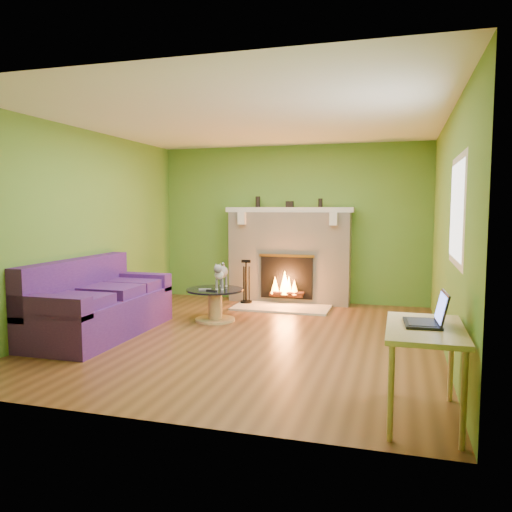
{
  "coord_description": "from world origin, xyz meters",
  "views": [
    {
      "loc": [
        1.75,
        -5.71,
        1.58
      ],
      "look_at": [
        -0.01,
        0.4,
        0.96
      ],
      "focal_mm": 35.0,
      "sensor_mm": 36.0,
      "label": 1
    }
  ],
  "objects": [
    {
      "name": "cat",
      "position": [
        -0.62,
        0.77,
        0.64
      ],
      "size": [
        0.31,
        0.63,
        0.38
      ],
      "primitive_type": null,
      "rotation": [
        0.0,
        0.0,
        0.16
      ],
      "color": "#5E5E63",
      "rests_on": "coffee_table"
    },
    {
      "name": "mantel",
      "position": [
        0.0,
        2.3,
        1.54
      ],
      "size": [
        2.1,
        0.28,
        0.08
      ],
      "primitive_type": "cube",
      "color": "beige",
      "rests_on": "fireplace"
    },
    {
      "name": "desk",
      "position": [
        1.95,
        -1.9,
        0.62
      ],
      "size": [
        0.55,
        0.96,
        0.71
      ],
      "color": "#D7B274",
      "rests_on": "floor"
    },
    {
      "name": "window_pane",
      "position": [
        2.23,
        -0.9,
        1.55
      ],
      "size": [
        0.0,
        1.06,
        1.06
      ],
      "primitive_type": "plane",
      "rotation": [
        1.57,
        0.0,
        -1.57
      ],
      "color": "white",
      "rests_on": "wall_right"
    },
    {
      "name": "mantel_box",
      "position": [
        0.0,
        2.33,
        1.63
      ],
      "size": [
        0.12,
        0.08,
        0.1
      ],
      "primitive_type": "cube",
      "color": "black",
      "rests_on": "mantel"
    },
    {
      "name": "hearth",
      "position": [
        0.0,
        1.8,
        0.01
      ],
      "size": [
        1.5,
        0.75,
        0.03
      ],
      "primitive_type": "cube",
      "color": "beige",
      "rests_on": "floor"
    },
    {
      "name": "wall_front",
      "position": [
        0.0,
        -2.5,
        1.3
      ],
      "size": [
        5.0,
        0.0,
        5.0
      ],
      "primitive_type": "plane",
      "rotation": [
        -1.57,
        0.0,
        0.0
      ],
      "color": "#57862B",
      "rests_on": "floor"
    },
    {
      "name": "floor",
      "position": [
        0.0,
        0.0,
        0.0
      ],
      "size": [
        5.0,
        5.0,
        0.0
      ],
      "primitive_type": "plane",
      "color": "brown",
      "rests_on": "ground"
    },
    {
      "name": "laptop",
      "position": [
        1.93,
        -1.85,
        0.84
      ],
      "size": [
        0.32,
        0.36,
        0.26
      ],
      "primitive_type": null,
      "rotation": [
        0.0,
        0.0,
        0.07
      ],
      "color": "black",
      "rests_on": "desk"
    },
    {
      "name": "window_frame",
      "position": [
        2.24,
        -0.9,
        1.55
      ],
      "size": [
        0.0,
        1.2,
        1.2
      ],
      "primitive_type": "plane",
      "rotation": [
        1.57,
        0.0,
        -1.57
      ],
      "color": "silver",
      "rests_on": "wall_right"
    },
    {
      "name": "coffee_table",
      "position": [
        -0.7,
        0.72,
        0.26
      ],
      "size": [
        0.79,
        0.79,
        0.45
      ],
      "color": "#D7B274",
      "rests_on": "floor"
    },
    {
      "name": "mantel_vase_right",
      "position": [
        0.51,
        2.33,
        1.65
      ],
      "size": [
        0.07,
        0.07,
        0.14
      ],
      "primitive_type": "cylinder",
      "color": "black",
      "rests_on": "mantel"
    },
    {
      "name": "sofa",
      "position": [
        -1.86,
        -0.38,
        0.36
      ],
      "size": [
        0.94,
        2.09,
        0.94
      ],
      "color": "#3F1961",
      "rests_on": "floor"
    },
    {
      "name": "wall_back",
      "position": [
        0.0,
        2.5,
        1.3
      ],
      "size": [
        5.0,
        0.0,
        5.0
      ],
      "primitive_type": "plane",
      "rotation": [
        1.57,
        0.0,
        0.0
      ],
      "color": "#57862B",
      "rests_on": "floor"
    },
    {
      "name": "wall_left",
      "position": [
        -2.25,
        0.0,
        1.3
      ],
      "size": [
        0.0,
        5.0,
        5.0
      ],
      "primitive_type": "plane",
      "rotation": [
        1.57,
        0.0,
        1.57
      ],
      "color": "#57862B",
      "rests_on": "floor"
    },
    {
      "name": "ceiling",
      "position": [
        0.0,
        0.0,
        2.6
      ],
      "size": [
        5.0,
        5.0,
        0.0
      ],
      "primitive_type": "plane",
      "rotation": [
        3.14,
        0.0,
        0.0
      ],
      "color": "white",
      "rests_on": "wall_back"
    },
    {
      "name": "remote_silver",
      "position": [
        -0.8,
        0.6,
        0.46
      ],
      "size": [
        0.17,
        0.11,
        0.02
      ],
      "primitive_type": "cube",
      "rotation": [
        0.0,
        0.0,
        0.41
      ],
      "color": "gray",
      "rests_on": "coffee_table"
    },
    {
      "name": "wall_right",
      "position": [
        2.25,
        0.0,
        1.3
      ],
      "size": [
        0.0,
        5.0,
        5.0
      ],
      "primitive_type": "plane",
      "rotation": [
        1.57,
        0.0,
        -1.57
      ],
      "color": "#57862B",
      "rests_on": "floor"
    },
    {
      "name": "remote_black",
      "position": [
        -0.68,
        0.54,
        0.46
      ],
      "size": [
        0.16,
        0.09,
        0.02
      ],
      "primitive_type": "cube",
      "rotation": [
        0.0,
        0.0,
        -0.33
      ],
      "color": "black",
      "rests_on": "coffee_table"
    },
    {
      "name": "fireplace",
      "position": [
        0.0,
        2.32,
        0.77
      ],
      "size": [
        2.1,
        0.46,
        1.58
      ],
      "color": "beige",
      "rests_on": "floor"
    },
    {
      "name": "fire_tools",
      "position": [
        -0.63,
        1.95,
        0.38
      ],
      "size": [
        0.19,
        0.19,
        0.71
      ],
      "primitive_type": null,
      "color": "black",
      "rests_on": "hearth"
    },
    {
      "name": "mantel_vase_left",
      "position": [
        -0.54,
        2.33,
        1.67
      ],
      "size": [
        0.08,
        0.08,
        0.18
      ],
      "primitive_type": "cylinder",
      "color": "black",
      "rests_on": "mantel"
    }
  ]
}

